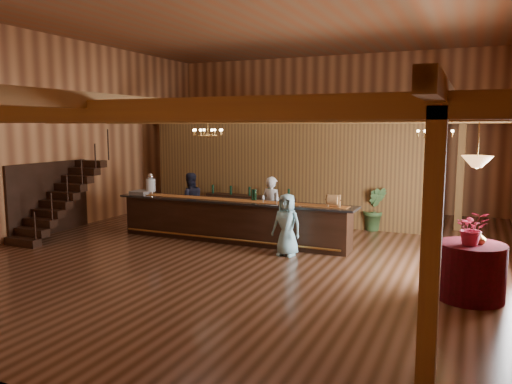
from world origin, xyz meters
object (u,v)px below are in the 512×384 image
at_px(chandelier_right, 435,133).
at_px(guest, 287,225).
at_px(staff_second, 190,201).
at_px(raffle_drum, 333,200).
at_px(backbar_shelf, 250,209).
at_px(round_table, 471,271).
at_px(floor_plant, 375,209).
at_px(pendant_lamp, 477,162).
at_px(chandelier_left, 208,132).
at_px(tasting_bar, 232,220).
at_px(beverage_dispenser, 151,184).
at_px(bartender, 272,207).

bearing_deg(chandelier_right, guest, -149.72).
bearing_deg(staff_second, raffle_drum, 129.04).
bearing_deg(raffle_drum, backbar_shelf, 142.06).
xyz_separation_m(round_table, floor_plant, (-2.58, 5.10, 0.14)).
height_order(backbar_shelf, pendant_lamp, pendant_lamp).
xyz_separation_m(round_table, staff_second, (-7.53, 3.10, 0.34)).
distance_m(raffle_drum, chandelier_right, 2.84).
bearing_deg(chandelier_right, round_table, -74.02).
height_order(round_table, chandelier_left, chandelier_left).
relative_size(tasting_bar, round_table, 5.75).
bearing_deg(beverage_dispenser, staff_second, 45.12).
relative_size(raffle_drum, bartender, 0.21).
relative_size(backbar_shelf, chandelier_right, 3.74).
bearing_deg(floor_plant, beverage_dispenser, -154.03).
bearing_deg(staff_second, round_table, 118.40).
height_order(beverage_dispenser, backbar_shelf, beverage_dispenser).
bearing_deg(chandelier_right, backbar_shelf, 164.20).
bearing_deg(chandelier_left, staff_second, 145.92).
relative_size(beverage_dispenser, staff_second, 0.36).
height_order(raffle_drum, bartender, bartender).
height_order(tasting_bar, beverage_dispenser, beverage_dispenser).
bearing_deg(backbar_shelf, pendant_lamp, -30.44).
distance_m(tasting_bar, staff_second, 1.99).
bearing_deg(round_table, beverage_dispenser, 164.52).
distance_m(raffle_drum, floor_plant, 3.04).
xyz_separation_m(raffle_drum, guest, (-0.90, -0.69, -0.54)).
bearing_deg(round_table, backbar_shelf, 143.23).
relative_size(guest, floor_plant, 1.15).
bearing_deg(round_table, raffle_drum, 144.57).
distance_m(pendant_lamp, staff_second, 8.29).
xyz_separation_m(chandelier_right, guest, (-3.02, -1.76, -2.10)).
bearing_deg(chandelier_right, bartender, -177.89).
bearing_deg(pendant_lamp, raffle_drum, 144.57).
height_order(pendant_lamp, staff_second, pendant_lamp).
relative_size(tasting_bar, staff_second, 3.95).
bearing_deg(floor_plant, guest, -110.71).
distance_m(tasting_bar, floor_plant, 4.28).
relative_size(staff_second, guest, 1.14).
xyz_separation_m(tasting_bar, round_table, (5.75, -2.23, -0.06)).
distance_m(tasting_bar, bartender, 1.19).
bearing_deg(backbar_shelf, staff_second, -117.14).
relative_size(chandelier_right, bartender, 0.48).
bearing_deg(staff_second, chandelier_left, 106.66).
bearing_deg(staff_second, floor_plant, 162.77).
relative_size(raffle_drum, staff_second, 0.20).
relative_size(chandelier_left, floor_plant, 0.63).
xyz_separation_m(chandelier_left, bartender, (1.56, 0.67, -2.00)).
relative_size(raffle_drum, guest, 0.23).
height_order(chandelier_left, staff_second, chandelier_left).
relative_size(beverage_dispenser, round_table, 0.53).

